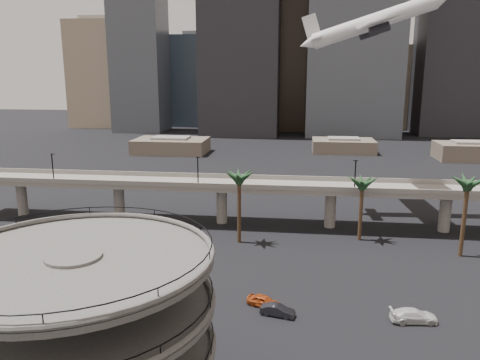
# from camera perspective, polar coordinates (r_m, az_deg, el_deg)

# --- Properties ---
(parking_ramp) EXTENTS (22.20, 22.20, 17.35)m
(parking_ramp) POSITION_cam_1_polar(r_m,az_deg,el_deg) (41.92, -18.97, -16.83)
(parking_ramp) COLOR #4F4C49
(parking_ramp) RESTS_ON ground
(overpass) EXTENTS (130.00, 9.30, 14.70)m
(overpass) POSITION_cam_1_polar(r_m,az_deg,el_deg) (94.31, 4.36, -1.21)
(overpass) COLOR gray
(overpass) RESTS_ON ground
(palm_trees) EXTENTS (42.40, 10.40, 14.00)m
(palm_trees) POSITION_cam_1_polar(r_m,az_deg,el_deg) (83.78, 13.67, -0.45)
(palm_trees) COLOR #4A351F
(palm_trees) RESTS_ON ground
(low_buildings) EXTENTS (135.00, 27.50, 6.80)m
(low_buildings) POSITION_cam_1_polar(r_m,az_deg,el_deg) (180.81, 7.91, 3.99)
(low_buildings) COLOR brown
(low_buildings) RESTS_ON ground
(skyline) EXTENTS (269.00, 86.00, 132.38)m
(skyline) POSITION_cam_1_polar(r_m,az_deg,el_deg) (254.42, 9.99, 16.73)
(skyline) COLOR gray
(skyline) RESTS_ON ground
(airborne_jet) EXTENTS (30.92, 27.58, 12.59)m
(airborne_jet) POSITION_cam_1_polar(r_m,az_deg,el_deg) (104.51, 15.91, 17.96)
(airborne_jet) COLOR silver
(airborne_jet) RESTS_ON ground
(car_a) EXTENTS (4.94, 3.45, 1.56)m
(car_a) POSITION_cam_1_polar(r_m,az_deg,el_deg) (63.90, 2.91, -14.52)
(car_a) COLOR #BA4B1A
(car_a) RESTS_ON ground
(car_b) EXTENTS (4.64, 2.46, 1.45)m
(car_b) POSITION_cam_1_polar(r_m,az_deg,el_deg) (61.91, 4.60, -15.56)
(car_b) COLOR black
(car_b) RESTS_ON ground
(car_c) EXTENTS (5.97, 2.93, 1.67)m
(car_c) POSITION_cam_1_polar(r_m,az_deg,el_deg) (64.07, 20.41, -15.24)
(car_c) COLOR white
(car_c) RESTS_ON ground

